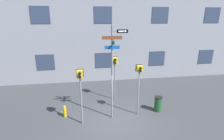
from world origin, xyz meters
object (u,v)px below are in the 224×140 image
object	(u,v)px
pedestrian_signal_left	(80,83)
fire_hydrant	(65,111)
street_sign_pole	(113,65)
trash_bin	(158,104)
pedestrian_signal_right	(139,77)
pedestrian_signal_across	(115,66)

from	to	relation	value
pedestrian_signal_left	fire_hydrant	distance (m)	2.34
street_sign_pole	pedestrian_signal_left	bearing A→B (deg)	-168.08
pedestrian_signal_left	trash_bin	size ratio (longest dim) A/B	3.25
pedestrian_signal_right	pedestrian_signal_across	distance (m)	2.31
pedestrian_signal_across	fire_hydrant	distance (m)	4.10
pedestrian_signal_left	fire_hydrant	bearing A→B (deg)	139.74
fire_hydrant	pedestrian_signal_left	bearing A→B (deg)	-40.26
pedestrian_signal_across	fire_hydrant	size ratio (longest dim) A/B	4.32
pedestrian_signal_left	pedestrian_signal_right	distance (m)	3.19
fire_hydrant	trash_bin	world-z (taller)	trash_bin
pedestrian_signal_right	pedestrian_signal_across	world-z (taller)	pedestrian_signal_across
pedestrian_signal_left	trash_bin	bearing A→B (deg)	8.37
street_sign_pole	trash_bin	distance (m)	3.79
street_sign_pole	pedestrian_signal_left	xyz separation A→B (m)	(-1.69, -0.36, -0.73)
pedestrian_signal_right	fire_hydrant	xyz separation A→B (m)	(-4.13, 0.34, -1.92)
pedestrian_signal_left	pedestrian_signal_right	size ratio (longest dim) A/B	1.01
pedestrian_signal_right	trash_bin	distance (m)	2.23
street_sign_pole	pedestrian_signal_right	world-z (taller)	street_sign_pole
pedestrian_signal_right	trash_bin	xyz separation A→B (m)	(1.30, 0.17, -1.80)
pedestrian_signal_left	fire_hydrant	world-z (taller)	pedestrian_signal_left
street_sign_pole	fire_hydrant	size ratio (longest dim) A/B	7.37
pedestrian_signal_left	pedestrian_signal_across	world-z (taller)	pedestrian_signal_left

